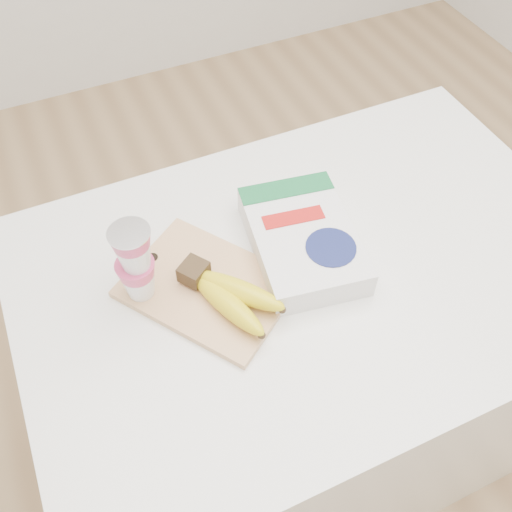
{
  "coord_description": "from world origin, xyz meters",
  "views": [
    {
      "loc": [
        -0.38,
        -0.56,
        1.71
      ],
      "look_at": [
        -0.11,
        0.04,
        0.88
      ],
      "focal_mm": 40.0,
      "sensor_mm": 36.0,
      "label": 1
    }
  ],
  "objects_px": {
    "cutting_board": "(208,287)",
    "bananas": "(229,295)",
    "table": "(301,368)",
    "yogurt_stack": "(135,262)",
    "cereal_box": "(303,240)"
  },
  "relations": [
    {
      "from": "yogurt_stack",
      "to": "bananas",
      "type": "bearing_deg",
      "value": -32.27
    },
    {
      "from": "table",
      "to": "cereal_box",
      "type": "height_order",
      "value": "cereal_box"
    },
    {
      "from": "yogurt_stack",
      "to": "cereal_box",
      "type": "bearing_deg",
      "value": -3.65
    },
    {
      "from": "yogurt_stack",
      "to": "cutting_board",
      "type": "bearing_deg",
      "value": -16.55
    },
    {
      "from": "cutting_board",
      "to": "bananas",
      "type": "distance_m",
      "value": 0.06
    },
    {
      "from": "table",
      "to": "cereal_box",
      "type": "distance_m",
      "value": 0.45
    },
    {
      "from": "cutting_board",
      "to": "yogurt_stack",
      "type": "bearing_deg",
      "value": 128.44
    },
    {
      "from": "cutting_board",
      "to": "table",
      "type": "bearing_deg",
      "value": -43.39
    },
    {
      "from": "table",
      "to": "cutting_board",
      "type": "relative_size",
      "value": 3.87
    },
    {
      "from": "yogurt_stack",
      "to": "cereal_box",
      "type": "distance_m",
      "value": 0.32
    },
    {
      "from": "bananas",
      "to": "yogurt_stack",
      "type": "xyz_separation_m",
      "value": [
        -0.13,
        0.08,
        0.07
      ]
    },
    {
      "from": "cutting_board",
      "to": "yogurt_stack",
      "type": "distance_m",
      "value": 0.15
    },
    {
      "from": "table",
      "to": "yogurt_stack",
      "type": "distance_m",
      "value": 0.62
    },
    {
      "from": "bananas",
      "to": "yogurt_stack",
      "type": "bearing_deg",
      "value": 147.73
    },
    {
      "from": "bananas",
      "to": "yogurt_stack",
      "type": "relative_size",
      "value": 1.29
    }
  ]
}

